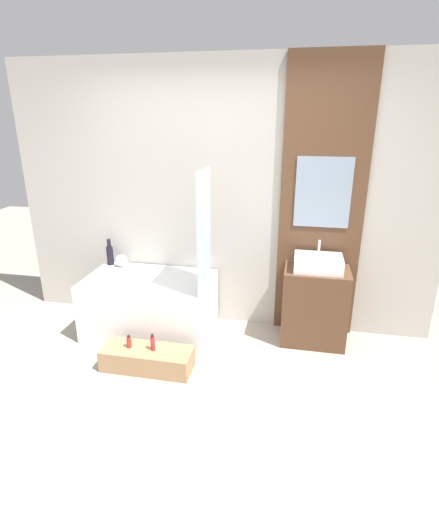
{
  "coord_description": "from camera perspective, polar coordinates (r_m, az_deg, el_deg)",
  "views": [
    {
      "loc": [
        0.76,
        -2.21,
        2.09
      ],
      "look_at": [
        0.18,
        0.7,
        1.03
      ],
      "focal_mm": 28.0,
      "sensor_mm": 36.0,
      "label": 1
    }
  ],
  "objects": [
    {
      "name": "bottle_soap_primary",
      "position": [
        3.58,
        -12.79,
        -11.88
      ],
      "size": [
        0.04,
        0.04,
        0.12
      ],
      "color": "red",
      "rests_on": "wooden_step_bench"
    },
    {
      "name": "wall_tiled_back",
      "position": [
        3.94,
        -0.05,
        8.14
      ],
      "size": [
        4.2,
        0.06,
        2.6
      ],
      "primitive_type": "cube",
      "color": "#B7B2A8",
      "rests_on": "ground_plane"
    },
    {
      "name": "vase_tall_dark",
      "position": [
        4.35,
        -15.38,
        0.24
      ],
      "size": [
        0.07,
        0.07,
        0.28
      ],
      "color": "black",
      "rests_on": "bathtub"
    },
    {
      "name": "wooden_step_bench",
      "position": [
        3.61,
        -10.27,
        -14.23
      ],
      "size": [
        0.78,
        0.29,
        0.19
      ],
      "primitive_type": "cube",
      "color": "#A87F56",
      "rests_on": "ground_plane"
    },
    {
      "name": "glass_shower_screen",
      "position": [
        3.5,
        -2.25,
        3.52
      ],
      "size": [
        0.01,
        0.48,
        1.07
      ],
      "primitive_type": "cube",
      "color": "silver",
      "rests_on": "bathtub"
    },
    {
      "name": "sink",
      "position": [
        3.74,
        13.91,
        -0.98
      ],
      "size": [
        0.43,
        0.32,
        0.25
      ],
      "color": "white",
      "rests_on": "vanity_cabinet"
    },
    {
      "name": "wall_wood_accent",
      "position": [
        3.82,
        14.43,
        7.26
      ],
      "size": [
        0.77,
        0.04,
        2.6
      ],
      "color": "brown",
      "rests_on": "ground_plane"
    },
    {
      "name": "bathtub",
      "position": [
        4.06,
        -9.84,
        -6.9
      ],
      "size": [
        1.23,
        0.73,
        0.58
      ],
      "color": "white",
      "rests_on": "ground_plane"
    },
    {
      "name": "vanity_cabinet",
      "position": [
        3.91,
        13.4,
        -6.94
      ],
      "size": [
        0.6,
        0.41,
        0.74
      ],
      "primitive_type": "cube",
      "color": "brown",
      "rests_on": "ground_plane"
    },
    {
      "name": "bottle_soap_secondary",
      "position": [
        3.5,
        -9.52,
        -12.15
      ],
      "size": [
        0.04,
        0.04,
        0.15
      ],
      "color": "red",
      "rests_on": "wooden_step_bench"
    },
    {
      "name": "ground_plane",
      "position": [
        3.13,
        -6.23,
        -22.28
      ],
      "size": [
        12.0,
        12.0,
        0.0
      ],
      "primitive_type": "plane",
      "color": "#A39989"
    },
    {
      "name": "vase_round_light",
      "position": [
        4.28,
        -13.83,
        -0.65
      ],
      "size": [
        0.13,
        0.13,
        0.13
      ],
      "primitive_type": "sphere",
      "color": "silver",
      "rests_on": "bathtub"
    }
  ]
}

